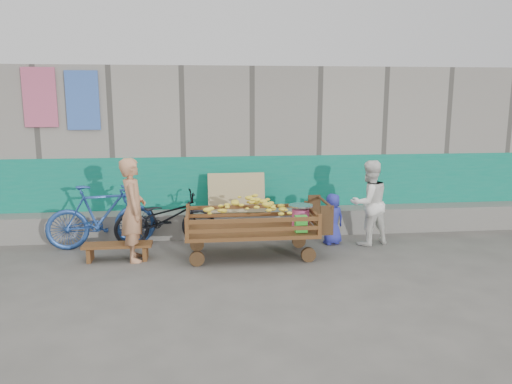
{
  "coord_description": "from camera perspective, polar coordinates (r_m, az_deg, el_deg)",
  "views": [
    {
      "loc": [
        -0.34,
        -6.38,
        2.45
      ],
      "look_at": [
        0.53,
        1.2,
        1.0
      ],
      "focal_mm": 35.0,
      "sensor_mm": 36.0,
      "label": 1
    }
  ],
  "objects": [
    {
      "name": "bicycle_blue",
      "position": [
        8.6,
        -17.23,
        -2.65
      ],
      "size": [
        1.82,
        0.85,
        1.05
      ],
      "primitive_type": "imported",
      "rotation": [
        0.0,
        0.0,
        1.78
      ],
      "color": "#264A95",
      "rests_on": "ground"
    },
    {
      "name": "child",
      "position": [
        8.52,
        8.73,
        -3.05
      ],
      "size": [
        0.49,
        0.39,
        0.87
      ],
      "primitive_type": "imported",
      "rotation": [
        0.0,
        0.0,
        3.44
      ],
      "color": "#2A30A2",
      "rests_on": "ground"
    },
    {
      "name": "banana_cart",
      "position": [
        7.7,
        -0.88,
        -2.86
      ],
      "size": [
        2.2,
        1.01,
        0.94
      ],
      "color": "brown",
      "rests_on": "ground"
    },
    {
      "name": "building_wall",
      "position": [
        10.48,
        -4.68,
        5.33
      ],
      "size": [
        12.0,
        3.5,
        3.0
      ],
      "color": "gray",
      "rests_on": "ground"
    },
    {
      "name": "vendor_man",
      "position": [
        7.73,
        -13.85,
        -1.98
      ],
      "size": [
        0.45,
        0.62,
        1.57
      ],
      "primitive_type": "imported",
      "rotation": [
        0.0,
        0.0,
        1.7
      ],
      "color": "tan",
      "rests_on": "ground"
    },
    {
      "name": "bicycle_dark",
      "position": [
        8.57,
        -10.32,
        -2.94
      ],
      "size": [
        1.77,
        0.85,
        0.89
      ],
      "primitive_type": "imported",
      "rotation": [
        0.0,
        0.0,
        1.73
      ],
      "color": "black",
      "rests_on": "ground"
    },
    {
      "name": "bench",
      "position": [
        7.94,
        -15.53,
        -6.19
      ],
      "size": [
        1.03,
        0.31,
        0.26
      ],
      "color": "brown",
      "rests_on": "ground"
    },
    {
      "name": "woman",
      "position": [
        8.55,
        12.78,
        -1.21
      ],
      "size": [
        0.82,
        0.72,
        1.43
      ],
      "primitive_type": "imported",
      "rotation": [
        0.0,
        0.0,
        3.44
      ],
      "color": "white",
      "rests_on": "ground"
    },
    {
      "name": "ground",
      "position": [
        6.84,
        -3.3,
        -10.24
      ],
      "size": [
        80.0,
        80.0,
        0.0
      ],
      "primitive_type": "plane",
      "color": "#514F49",
      "rests_on": "ground"
    }
  ]
}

